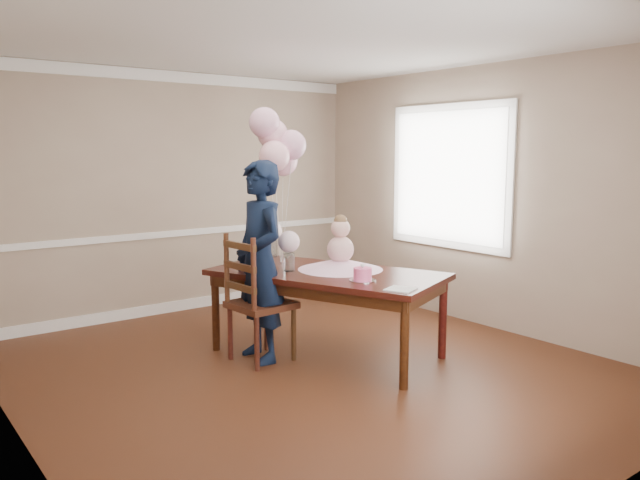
{
  "coord_description": "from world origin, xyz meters",
  "views": [
    {
      "loc": [
        -3.02,
        -4.05,
        1.82
      ],
      "look_at": [
        0.27,
        0.24,
        1.05
      ],
      "focal_mm": 35.0,
      "sensor_mm": 36.0,
      "label": 1
    }
  ],
  "objects_px": {
    "dining_chair_seat": "(261,305)",
    "woman": "(260,262)",
    "birthday_cake": "(363,274)",
    "dining_table_top": "(327,274)"
  },
  "relations": [
    {
      "from": "dining_chair_seat",
      "to": "woman",
      "type": "xyz_separation_m",
      "value": [
        0.0,
        0.03,
        0.38
      ]
    },
    {
      "from": "birthday_cake",
      "to": "dining_chair_seat",
      "type": "xyz_separation_m",
      "value": [
        -0.53,
        0.72,
        -0.32
      ]
    },
    {
      "from": "dining_table_top",
      "to": "dining_chair_seat",
      "type": "relative_size",
      "value": 4.18
    },
    {
      "from": "dining_chair_seat",
      "to": "woman",
      "type": "distance_m",
      "value": 0.38
    },
    {
      "from": "birthday_cake",
      "to": "dining_chair_seat",
      "type": "bearing_deg",
      "value": 126.33
    },
    {
      "from": "dining_table_top",
      "to": "woman",
      "type": "height_order",
      "value": "woman"
    },
    {
      "from": "woman",
      "to": "birthday_cake",
      "type": "bearing_deg",
      "value": 41.05
    },
    {
      "from": "dining_table_top",
      "to": "birthday_cake",
      "type": "distance_m",
      "value": 0.51
    },
    {
      "from": "dining_table_top",
      "to": "woman",
      "type": "distance_m",
      "value": 0.62
    },
    {
      "from": "dining_chair_seat",
      "to": "birthday_cake",
      "type": "bearing_deg",
      "value": -57.99
    }
  ]
}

